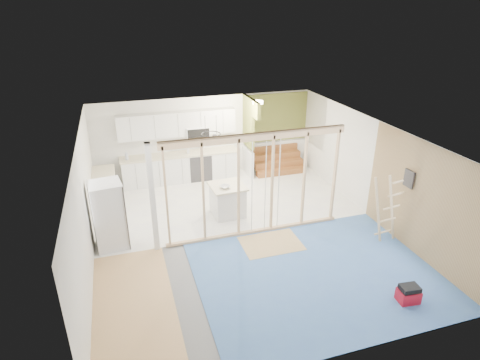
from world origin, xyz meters
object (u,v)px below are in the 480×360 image
object	(u,v)px
island	(228,200)
ladder	(387,209)
fridge	(109,215)
toolbox	(408,294)

from	to	relation	value
island	ladder	size ratio (longest dim) A/B	0.55
fridge	island	size ratio (longest dim) A/B	1.74
fridge	toolbox	size ratio (longest dim) A/B	3.89
island	toolbox	world-z (taller)	island
toolbox	ladder	xyz separation A→B (m)	(0.83, 1.99, 0.69)
fridge	ladder	bearing A→B (deg)	-22.98
fridge	toolbox	distance (m)	6.51
fridge	ladder	size ratio (longest dim) A/B	0.96
toolbox	island	bearing A→B (deg)	124.30
fridge	island	xyz separation A→B (m)	(2.98, 0.65, -0.38)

